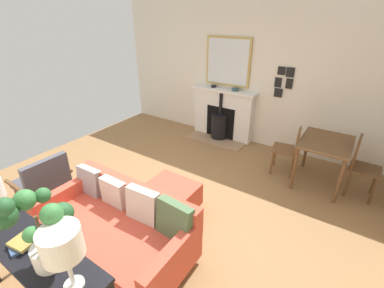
# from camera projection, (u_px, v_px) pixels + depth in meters

# --- Properties ---
(ground_plane) EXTENTS (5.94, 5.72, 0.01)m
(ground_plane) POSITION_uv_depth(u_px,v_px,m) (146.00, 210.00, 3.67)
(ground_plane) COLOR olive
(wall_left) EXTENTS (0.12, 5.72, 2.87)m
(wall_left) POSITION_uv_depth(u_px,v_px,m) (242.00, 72.00, 5.23)
(wall_left) COLOR silver
(wall_left) RESTS_ON ground
(fireplace) EXTENTS (0.63, 1.41, 1.08)m
(fireplace) POSITION_uv_depth(u_px,v_px,m) (222.00, 117.00, 5.65)
(fireplace) COLOR #9E7A5B
(fireplace) RESTS_ON ground
(mirror_over_mantel) EXTENTS (0.04, 0.96, 0.95)m
(mirror_over_mantel) POSITION_uv_depth(u_px,v_px,m) (228.00, 62.00, 5.23)
(mirror_over_mantel) COLOR tan
(mantel_bowl_near) EXTENTS (0.11, 0.11, 0.05)m
(mantel_bowl_near) POSITION_uv_depth(u_px,v_px,m) (214.00, 86.00, 5.51)
(mantel_bowl_near) COLOR black
(mantel_bowl_near) RESTS_ON fireplace
(mantel_bowl_far) EXTENTS (0.14, 0.14, 0.05)m
(mantel_bowl_far) POSITION_uv_depth(u_px,v_px,m) (235.00, 89.00, 5.26)
(mantel_bowl_far) COLOR #334C56
(mantel_bowl_far) RESTS_ON fireplace
(sofa) EXTENTS (0.92, 1.78, 0.81)m
(sofa) POSITION_uv_depth(u_px,v_px,m) (118.00, 227.00, 2.92)
(sofa) COLOR #B2B2B7
(sofa) RESTS_ON ground
(ottoman) EXTENTS (0.65, 0.67, 0.41)m
(ottoman) POSITION_uv_depth(u_px,v_px,m) (170.00, 197.00, 3.53)
(ottoman) COLOR #B2B2B7
(ottoman) RESTS_ON ground
(armchair_accent) EXTENTS (0.69, 0.59, 0.78)m
(armchair_accent) POSITION_uv_depth(u_px,v_px,m) (43.00, 179.00, 3.61)
(armchair_accent) COLOR brown
(armchair_accent) RESTS_ON ground
(console_table) EXTENTS (0.39, 1.52, 0.78)m
(console_table) POSITION_uv_depth(u_px,v_px,m) (35.00, 257.00, 2.15)
(console_table) COLOR black
(console_table) RESTS_ON ground
(table_lamp_far_end) EXTENTS (0.26, 0.26, 0.52)m
(table_lamp_far_end) POSITION_uv_depth(u_px,v_px,m) (62.00, 245.00, 1.64)
(table_lamp_far_end) COLOR white
(table_lamp_far_end) RESTS_ON console_table
(potted_plant) EXTENTS (0.44, 0.46, 0.70)m
(potted_plant) POSITION_uv_depth(u_px,v_px,m) (37.00, 226.00, 1.81)
(potted_plant) COLOR silver
(potted_plant) RESTS_ON console_table
(book_stack) EXTENTS (0.29, 0.23, 0.05)m
(book_stack) POSITION_uv_depth(u_px,v_px,m) (26.00, 241.00, 2.14)
(book_stack) COLOR #38517F
(book_stack) RESTS_ON console_table
(dining_table) EXTENTS (0.91, 0.72, 0.75)m
(dining_table) POSITION_uv_depth(u_px,v_px,m) (325.00, 148.00, 3.99)
(dining_table) COLOR brown
(dining_table) RESTS_ON ground
(dining_chair_near_fireplace) EXTENTS (0.45, 0.45, 0.83)m
(dining_chair_near_fireplace) POSITION_uv_depth(u_px,v_px,m) (290.00, 147.00, 4.31)
(dining_chair_near_fireplace) COLOR brown
(dining_chair_near_fireplace) RESTS_ON ground
(dining_chair_by_back_wall) EXTENTS (0.41, 0.41, 0.92)m
(dining_chair_by_back_wall) POSITION_uv_depth(u_px,v_px,m) (360.00, 162.00, 3.79)
(dining_chair_by_back_wall) COLOR brown
(dining_chair_by_back_wall) RESTS_ON ground
(photo_gallery_row) EXTENTS (0.02, 0.33, 0.56)m
(photo_gallery_row) POSITION_uv_depth(u_px,v_px,m) (283.00, 81.00, 4.78)
(photo_gallery_row) COLOR black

